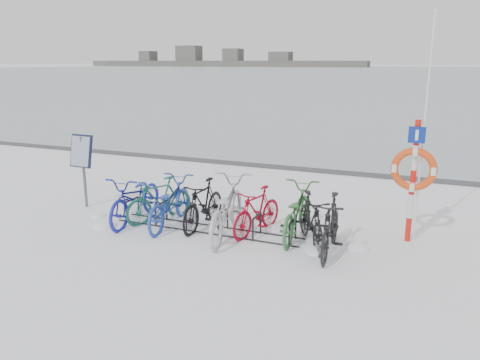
# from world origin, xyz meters

# --- Properties ---
(ground) EXTENTS (900.00, 900.00, 0.00)m
(ground) POSITION_xyz_m (0.00, 0.00, 0.00)
(ground) COLOR white
(ground) RESTS_ON ground
(ice_sheet) EXTENTS (400.00, 298.00, 0.02)m
(ice_sheet) POSITION_xyz_m (0.00, 155.00, 0.01)
(ice_sheet) COLOR #A4B2BA
(ice_sheet) RESTS_ON ground
(quay_edge) EXTENTS (400.00, 0.25, 0.10)m
(quay_edge) POSITION_xyz_m (0.00, 5.90, 0.05)
(quay_edge) COLOR #3F3F42
(quay_edge) RESTS_ON ground
(bike_rack) EXTENTS (4.00, 0.48, 0.46)m
(bike_rack) POSITION_xyz_m (0.00, 0.00, 0.18)
(bike_rack) COLOR black
(bike_rack) RESTS_ON ground
(info_board) EXTENTS (0.58, 0.25, 1.72)m
(info_board) POSITION_xyz_m (-3.34, 0.31, 1.24)
(info_board) COLOR #595B5E
(info_board) RESTS_ON ground
(lifebuoy_station) EXTENTS (0.81, 0.23, 4.23)m
(lifebuoy_station) POSITION_xyz_m (3.83, 0.86, 1.42)
(lifebuoy_station) COLOR red
(lifebuoy_station) RESTS_ON ground
(shoreline) EXTENTS (180.00, 12.00, 9.50)m
(shoreline) POSITION_xyz_m (-122.02, 260.00, 2.79)
(shoreline) COLOR #474747
(shoreline) RESTS_ON ground
(bike_0) EXTENTS (0.90, 2.11, 1.08)m
(bike_0) POSITION_xyz_m (-1.67, -0.03, 0.54)
(bike_0) COLOR #1B209E
(bike_0) RESTS_ON ground
(bike_1) EXTENTS (1.16, 1.65, 0.97)m
(bike_1) POSITION_xyz_m (-1.22, 0.16, 0.49)
(bike_1) COLOR #1F665C
(bike_1) RESTS_ON ground
(bike_2) EXTENTS (0.89, 2.03, 1.03)m
(bike_2) POSITION_xyz_m (-0.87, -0.01, 0.52)
(bike_2) COLOR #2242AA
(bike_2) RESTS_ON ground
(bike_3) EXTENTS (0.53, 1.72, 1.02)m
(bike_3) POSITION_xyz_m (-0.16, 0.16, 0.51)
(bike_3) COLOR black
(bike_3) RESTS_ON ground
(bike_4) EXTENTS (1.12, 2.34, 1.18)m
(bike_4) POSITION_xyz_m (0.48, -0.12, 0.59)
(bike_4) COLOR #B9BBC1
(bike_4) RESTS_ON ground
(bike_5) EXTENTS (0.83, 1.66, 0.96)m
(bike_5) POSITION_xyz_m (0.99, 0.25, 0.48)
(bike_5) COLOR #B50620
(bike_5) RESTS_ON ground
(bike_6) EXTENTS (0.79, 2.03, 1.05)m
(bike_6) POSITION_xyz_m (1.75, 0.38, 0.52)
(bike_6) COLOR #316C36
(bike_6) RESTS_ON ground
(bike_7) EXTENTS (1.21, 1.69, 1.00)m
(bike_7) POSITION_xyz_m (2.14, 0.05, 0.50)
(bike_7) COLOR black
(bike_7) RESTS_ON ground
(bike_8) EXTENTS (0.59, 1.82, 1.08)m
(bike_8) POSITION_xyz_m (2.55, -0.20, 0.54)
(bike_8) COLOR black
(bike_8) RESTS_ON ground
(snow_drifts) EXTENTS (6.01, 1.67, 0.21)m
(snow_drifts) POSITION_xyz_m (0.82, -0.04, 0.00)
(snow_drifts) COLOR white
(snow_drifts) RESTS_ON ground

